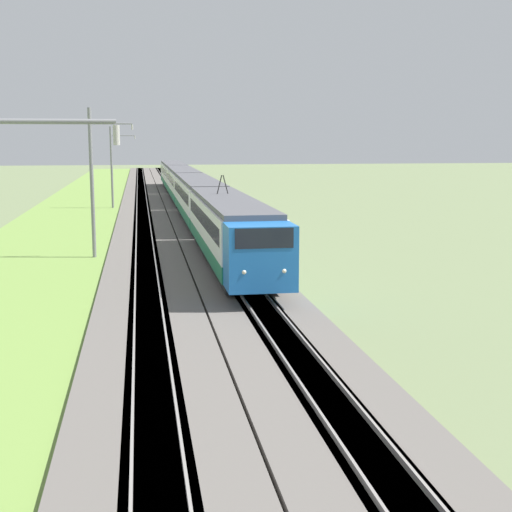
# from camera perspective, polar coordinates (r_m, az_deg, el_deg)

# --- Properties ---
(ballast_main) EXTENTS (240.00, 4.40, 0.30)m
(ballast_main) POSITION_cam_1_polar(r_m,az_deg,el_deg) (56.35, -8.99, 2.21)
(ballast_main) COLOR #605B56
(ballast_main) RESTS_ON ground
(ballast_adjacent) EXTENTS (240.00, 4.40, 0.30)m
(ballast_adjacent) POSITION_cam_1_polar(r_m,az_deg,el_deg) (56.55, -4.43, 2.32)
(ballast_adjacent) COLOR #605B56
(ballast_adjacent) RESTS_ON ground
(track_main) EXTENTS (240.00, 1.57, 0.45)m
(track_main) POSITION_cam_1_polar(r_m,az_deg,el_deg) (56.35, -9.00, 2.22)
(track_main) COLOR #4C4238
(track_main) RESTS_ON ground
(track_adjacent) EXTENTS (240.00, 1.57, 0.45)m
(track_adjacent) POSITION_cam_1_polar(r_m,az_deg,el_deg) (56.55, -4.44, 2.33)
(track_adjacent) COLOR #4C4238
(track_adjacent) RESTS_ON ground
(grass_verge) EXTENTS (240.00, 9.78, 0.12)m
(grass_verge) POSITION_cam_1_polar(r_m,az_deg,el_deg) (56.68, -15.28, 1.94)
(grass_verge) COLOR olive
(grass_verge) RESTS_ON ground
(passenger_train) EXTENTS (83.29, 2.90, 4.98)m
(passenger_train) POSITION_cam_1_polar(r_m,az_deg,el_deg) (69.06, -5.37, 5.37)
(passenger_train) COLOR blue
(passenger_train) RESTS_ON ground
(catenary_mast_mid) EXTENTS (0.22, 2.56, 8.79)m
(catenary_mast_mid) POSITION_cam_1_polar(r_m,az_deg,el_deg) (42.66, -12.92, 5.78)
(catenary_mast_mid) COLOR slate
(catenary_mast_mid) RESTS_ON ground
(catenary_mast_far) EXTENTS (0.22, 2.56, 8.31)m
(catenary_mast_far) POSITION_cam_1_polar(r_m,az_deg,el_deg) (73.99, -11.43, 7.02)
(catenary_mast_far) COLOR slate
(catenary_mast_far) RESTS_ON ground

